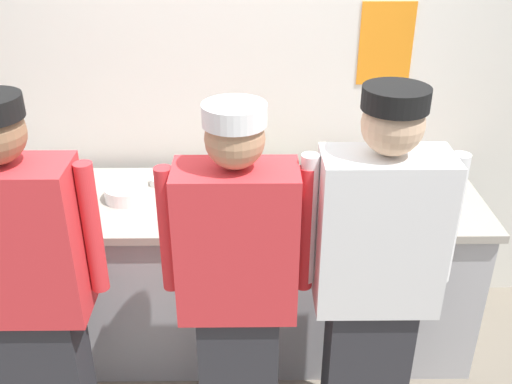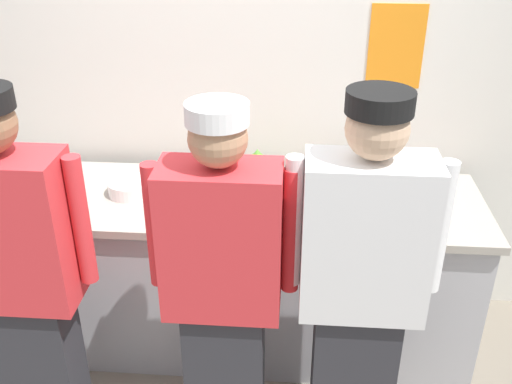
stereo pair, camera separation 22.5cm
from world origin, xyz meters
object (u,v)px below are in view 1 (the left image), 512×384
squeeze_bottle_primary (253,165)px  ramekin_green_sauce (9,212)px  chef_center (238,288)px  sheet_tray (220,200)px  deli_cup (41,171)px  chef_far_right (375,281)px  squeeze_bottle_secondary (285,184)px  chef_near_left (29,290)px  mixing_bowl_steel (351,182)px  ramekin_yellow_sauce (158,181)px  plate_stack_front (126,193)px  chefs_knife (381,193)px  ramekin_orange_sauce (51,195)px  ramekin_red_sauce (71,207)px  squeeze_bottle_spare (418,171)px

squeeze_bottle_primary → ramekin_green_sauce: (-1.17, -0.38, -0.06)m
chef_center → ramekin_green_sauce: (-1.11, 0.56, 0.04)m
sheet_tray → deli_cup: deli_cup is taller
chef_far_right → squeeze_bottle_secondary: bearing=115.2°
chef_near_left → sheet_tray: (0.72, 0.72, 0.01)m
mixing_bowl_steel → ramekin_yellow_sauce: (-1.01, 0.08, -0.03)m
deli_cup → chef_near_left: bearing=-75.8°
chef_center → plate_stack_front: (-0.57, 0.72, 0.06)m
chef_near_left → ramekin_yellow_sauce: chef_near_left is taller
chef_far_right → chef_center: bearing=-179.7°
chef_near_left → chefs_knife: (1.54, 0.79, 0.00)m
ramekin_orange_sauce → sheet_tray: bearing=-2.4°
ramekin_orange_sauce → plate_stack_front: bearing=-0.4°
ramekin_red_sauce → ramekin_green_sauce: 0.29m
mixing_bowl_steel → ramekin_red_sauce: mixing_bowl_steel is taller
deli_cup → chefs_knife: bearing=-5.8°
sheet_tray → chefs_knife: size_ratio=1.74×
chef_far_right → ramekin_orange_sauce: size_ratio=16.62×
squeeze_bottle_secondary → squeeze_bottle_spare: 0.71m
chef_near_left → mixing_bowl_steel: size_ratio=4.34×
ramekin_yellow_sauce → ramekin_green_sauce: size_ratio=0.90×
plate_stack_front → squeeze_bottle_secondary: 0.80m
chef_center → chefs_knife: bearing=46.3°
mixing_bowl_steel → ramekin_green_sauce: mixing_bowl_steel is taller
squeeze_bottle_spare → plate_stack_front: bearing=-175.8°
squeeze_bottle_spare → ramekin_orange_sauce: (-1.87, -0.11, -0.07)m
plate_stack_front → squeeze_bottle_primary: squeeze_bottle_primary is taller
squeeze_bottle_spare → chefs_knife: (-0.20, -0.07, -0.09)m
mixing_bowl_steel → squeeze_bottle_secondary: 0.36m
sheet_tray → chef_far_right: bearing=-46.7°
ramekin_orange_sauce → ramekin_red_sauce: ramekin_orange_sauce is taller
chef_near_left → plate_stack_front: (0.25, 0.75, 0.03)m
squeeze_bottle_spare → ramekin_red_sauce: (-1.74, -0.23, -0.07)m
plate_stack_front → ramekin_red_sauce: 0.28m
squeeze_bottle_spare → ramekin_yellow_sauce: 1.36m
squeeze_bottle_secondary → ramekin_green_sauce: 1.34m
squeeze_bottle_primary → ramekin_orange_sauce: bearing=-168.0°
chef_near_left → chef_center: bearing=2.5°
squeeze_bottle_secondary → ramekin_red_sauce: size_ratio=1.82×
squeeze_bottle_secondary → squeeze_bottle_spare: squeeze_bottle_spare is taller
chef_center → deli_cup: size_ratio=15.90×
mixing_bowl_steel → ramekin_green_sauce: bearing=-172.0°
ramekin_orange_sauce → ramekin_yellow_sauce: bearing=16.9°
chef_near_left → chef_center: 0.82m
ramekin_yellow_sauce → ramekin_orange_sauce: 0.54m
plate_stack_front → deli_cup: bearing=156.2°
sheet_tray → chef_center: bearing=-81.9°
plate_stack_front → squeeze_bottle_secondary: bearing=-1.9°
plate_stack_front → squeeze_bottle_spare: 1.50m
sheet_tray → squeeze_bottle_primary: squeeze_bottle_primary is taller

